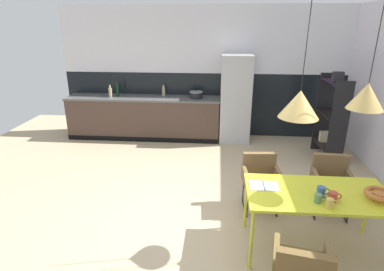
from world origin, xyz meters
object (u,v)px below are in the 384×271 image
mug_short_terracotta (330,203)px  pendant_lamp_over_table_far (366,96)px  dining_table (318,197)px  fruit_bowl (379,194)px  armchair_near_window (260,174)px  open_shelf_unit (331,116)px  mug_white_ceramic (318,198)px  cooking_pot (196,95)px  open_book (264,186)px  bottle_oil_tall (164,91)px  mug_dark_espresso (321,192)px  bottle_spice_small (110,92)px  bottle_wine_green (118,90)px  mug_glass_clear (333,197)px  armchair_facing_counter (302,266)px  refrigerator_column (235,99)px  armchair_far_side (331,177)px  pendant_lamp_over_table_near (299,104)px

mug_short_terracotta → pendant_lamp_over_table_far: size_ratio=0.11×
dining_table → fruit_bowl: size_ratio=5.25×
armchair_near_window → open_shelf_unit: 2.35m
mug_white_ceramic → cooking_pot: cooking_pot is taller
fruit_bowl → open_book: size_ratio=0.91×
bottle_oil_tall → fruit_bowl: bearing=-52.8°
mug_dark_espresso → bottle_oil_tall: bottle_oil_tall is taller
bottle_spice_small → bottle_wine_green: (0.14, 0.07, 0.03)m
fruit_bowl → mug_glass_clear: 0.48m
dining_table → mug_glass_clear: (0.09, -0.16, 0.10)m
armchair_facing_counter → bottle_oil_tall: 4.95m
mug_white_ceramic → pendant_lamp_over_table_far: pendant_lamp_over_table_far is taller
bottle_spice_small → refrigerator_column: bearing=1.1°
refrigerator_column → bottle_wine_green: bearing=179.6°
armchair_far_side → pendant_lamp_over_table_far: (-0.13, -0.82, 1.28)m
dining_table → mug_white_ceramic: 0.23m
pendant_lamp_over_table_far → pendant_lamp_over_table_near: bearing=178.4°
cooking_pot → pendant_lamp_over_table_near: size_ratio=0.24×
armchair_near_window → mug_dark_espresso: mug_dark_espresso is taller
armchair_near_window → mug_white_ceramic: 1.18m
armchair_near_window → bottle_oil_tall: 3.37m
fruit_bowl → mug_dark_espresso: 0.57m
armchair_far_side → mug_white_ceramic: (-0.50, -1.03, 0.27)m
armchair_near_window → mug_dark_espresso: 1.10m
mug_glass_clear → bottle_wine_green: size_ratio=0.42×
mug_dark_espresso → mug_white_ceramic: 0.14m
mug_white_ceramic → mug_glass_clear: (0.16, 0.04, 0.00)m
bottle_oil_tall → mug_glass_clear: bearing=-58.2°
dining_table → pendant_lamp_over_table_near: (-0.30, 0.03, 1.01)m
armchair_facing_counter → pendant_lamp_over_table_near: bearing=98.3°
armchair_facing_counter → mug_glass_clear: 0.87m
fruit_bowl → bottle_spice_small: 5.32m
armchair_facing_counter → mug_short_terracotta: (0.36, 0.55, 0.29)m
refrigerator_column → open_shelf_unit: (1.70, -0.82, -0.10)m
mug_short_terracotta → cooking_pot: cooking_pot is taller
armchair_far_side → bottle_oil_tall: size_ratio=3.32×
mug_white_ceramic → pendant_lamp_over_table_far: bearing=29.8°
armchair_far_side → refrigerator_column: bearing=-62.3°
bottle_wine_green → armchair_far_side: bearing=-36.0°
armchair_facing_counter → mug_glass_clear: bearing=68.8°
refrigerator_column → open_book: refrigerator_column is taller
armchair_facing_counter → mug_white_ceramic: (0.28, 0.65, 0.28)m
armchair_far_side → armchair_near_window: (-0.92, 0.03, -0.01)m
armchair_near_window → bottle_wine_green: size_ratio=2.38×
fruit_bowl → mug_glass_clear: (-0.48, -0.06, -0.01)m
armchair_facing_counter → pendant_lamp_over_table_near: pendant_lamp_over_table_near is taller
pendant_lamp_over_table_near → bottle_oil_tall: bearing=118.5°
cooking_pot → bottle_wine_green: 1.70m
armchair_far_side → pendant_lamp_over_table_near: 1.61m
mug_dark_espresso → pendant_lamp_over_table_near: pendant_lamp_over_table_near is taller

